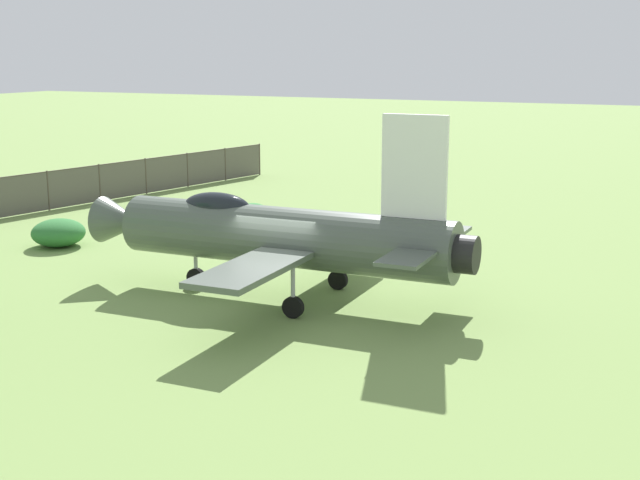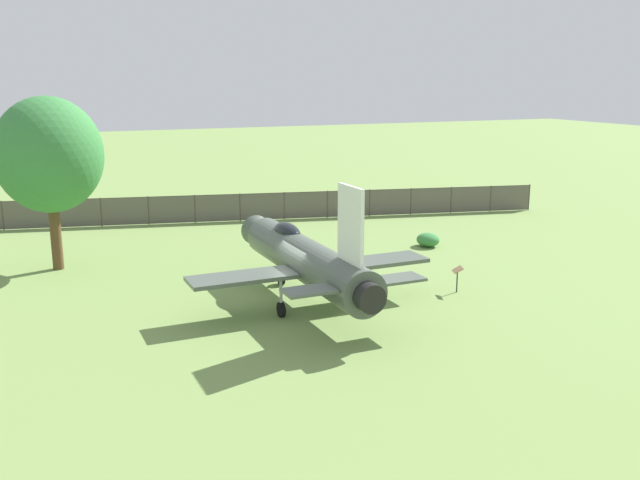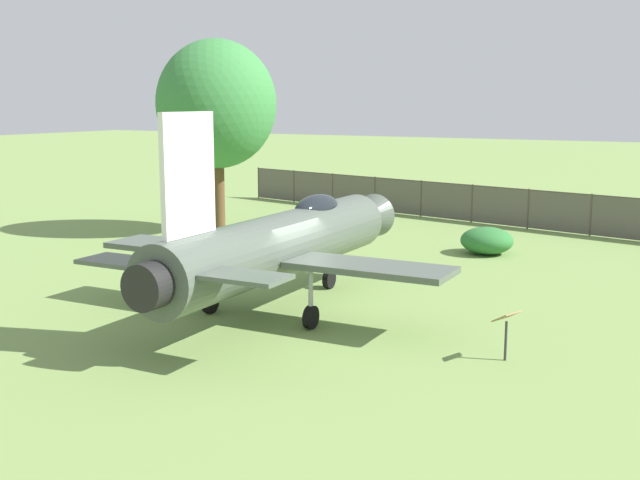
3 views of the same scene
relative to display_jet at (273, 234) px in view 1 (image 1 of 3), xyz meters
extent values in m
plane|color=#75934C|center=(-0.37, -0.01, -1.90)|extent=(200.00, 200.00, 0.00)
cylinder|color=#4C564C|center=(-0.37, -0.01, -0.05)|extent=(10.19, 1.89, 1.73)
cone|color=#4C564C|center=(5.32, 0.09, -0.05)|extent=(1.62, 1.49, 1.47)
cylinder|color=black|center=(-5.70, -0.09, -0.05)|extent=(0.62, 1.05, 1.04)
ellipsoid|color=black|center=(1.87, 0.03, 0.68)|extent=(2.21, 0.94, 0.84)
cube|color=white|center=(-4.23, -0.07, 2.19)|extent=(1.80, 0.17, 2.77)
cube|color=#4C564C|center=(-0.92, 2.94, -0.27)|extent=(1.70, 4.21, 0.16)
cube|color=#4C564C|center=(-0.82, -2.97, -0.27)|extent=(1.70, 4.21, 0.16)
cube|color=#4C564C|center=(-4.66, 1.69, 0.12)|extent=(1.13, 1.82, 0.10)
cube|color=#4C564C|center=(-4.60, -1.84, 0.12)|extent=(1.13, 1.82, 0.10)
cylinder|color=#A5A8AD|center=(2.68, 0.04, -0.91)|extent=(0.12, 0.12, 1.38)
cylinder|color=black|center=(2.68, 0.04, -1.60)|extent=(0.60, 0.19, 0.60)
cylinder|color=#A5A8AD|center=(-1.41, 1.54, -0.91)|extent=(0.12, 0.12, 1.38)
cylinder|color=black|center=(-1.41, 1.54, -1.60)|extent=(0.60, 0.19, 0.60)
cylinder|color=#A5A8AD|center=(-1.36, -1.59, -0.91)|extent=(0.12, 0.12, 1.38)
cylinder|color=black|center=(-1.36, -1.59, -1.60)|extent=(0.60, 0.19, 0.60)
cylinder|color=#4C4238|center=(12.83, -22.26, -0.99)|extent=(0.08, 0.08, 1.82)
cylinder|color=#4C4238|center=(13.45, -19.43, -0.99)|extent=(0.08, 0.08, 1.82)
cylinder|color=#4C4238|center=(14.06, -16.59, -0.99)|extent=(0.08, 0.08, 1.82)
cylinder|color=#4C4238|center=(14.68, -13.76, -0.99)|extent=(0.08, 0.08, 1.82)
cylinder|color=#4C4238|center=(15.30, -10.93, -0.99)|extent=(0.08, 0.08, 1.82)
cylinder|color=#4C4238|center=(15.92, -8.10, -0.99)|extent=(0.08, 0.08, 1.82)
ellipsoid|color=#387F3D|center=(6.32, -9.95, -1.53)|extent=(1.35, 1.23, 0.75)
ellipsoid|color=#2D7033|center=(10.43, -2.58, -1.39)|extent=(1.95, 1.99, 1.03)
cylinder|color=#333333|center=(-1.41, -6.61, -1.45)|extent=(0.06, 0.06, 0.90)
cube|color=olive|center=(-1.41, -6.61, -0.88)|extent=(0.70, 0.58, 0.25)
camera|label=1|loc=(-11.54, 21.46, 5.21)|focal=48.17mm
camera|label=2|loc=(-25.76, 10.35, 7.26)|focal=39.09mm
camera|label=3|loc=(-18.04, -11.02, 3.81)|focal=43.81mm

